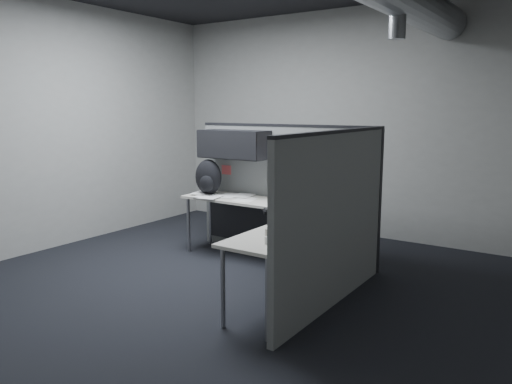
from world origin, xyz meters
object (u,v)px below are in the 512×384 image
Objects in this scene: keyboard at (287,211)px; backpack at (208,178)px; phone at (295,226)px; monitor at (328,187)px; desk at (275,218)px.

keyboard is 1.45m from backpack.
phone is 0.51× the size of backpack.
monitor reaches higher than phone.
monitor is (0.54, 0.19, 0.37)m from desk.
keyboard is at bearing -115.09° from monitor.
keyboard is 1.10× the size of backpack.
desk is at bearing -22.60° from backpack.
backpack is (-1.15, 0.25, 0.34)m from desk.
desk is 3.93× the size of monitor.
phone is (0.15, -0.97, -0.22)m from monitor.
keyboard is at bearing -30.27° from desk.
desk is 5.13× the size of backpack.
keyboard is (0.23, -0.14, 0.14)m from desk.
keyboard is 2.16× the size of phone.
backpack is at bearing 167.70° from desk.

